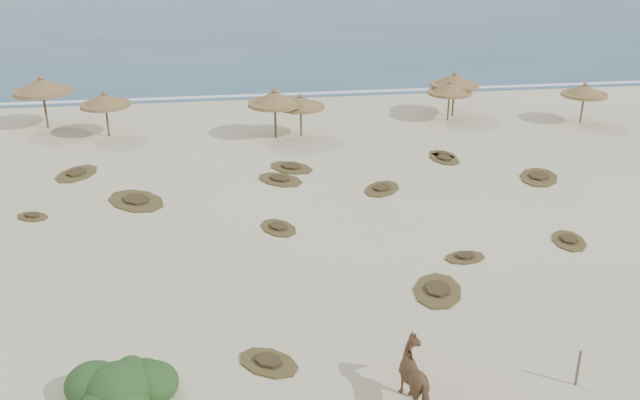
% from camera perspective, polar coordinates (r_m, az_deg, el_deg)
% --- Properties ---
extents(ground, '(160.00, 160.00, 0.00)m').
position_cam_1_polar(ground, '(24.07, 3.43, -6.62)').
color(ground, beige).
rests_on(ground, ground).
extents(ocean, '(200.00, 100.00, 0.01)m').
position_cam_1_polar(ocean, '(96.39, -5.73, 15.41)').
color(ocean, navy).
rests_on(ocean, ground).
extents(foam_line, '(70.00, 0.60, 0.01)m').
position_cam_1_polar(foam_line, '(48.22, -2.74, 8.43)').
color(foam_line, white).
rests_on(foam_line, ground).
extents(palapa_0, '(3.36, 3.36, 2.57)m').
position_cam_1_polar(palapa_0, '(40.36, -16.82, 7.62)').
color(palapa_0, brown).
rests_on(palapa_0, ground).
extents(palapa_1, '(3.80, 3.80, 3.07)m').
position_cam_1_polar(palapa_1, '(43.02, -21.36, 8.45)').
color(palapa_1, brown).
rests_on(palapa_1, ground).
extents(palapa_2, '(3.95, 3.95, 2.80)m').
position_cam_1_polar(palapa_2, '(38.40, -3.63, 8.08)').
color(palapa_2, brown).
rests_on(palapa_2, ground).
extents(palapa_3, '(3.40, 3.40, 2.42)m').
position_cam_1_polar(palapa_3, '(38.69, -1.55, 7.78)').
color(palapa_3, brown).
rests_on(palapa_3, ground).
extents(palapa_4, '(2.61, 2.61, 2.43)m').
position_cam_1_polar(palapa_4, '(42.38, 10.33, 8.74)').
color(palapa_4, brown).
rests_on(palapa_4, ground).
extents(palapa_5, '(3.71, 3.71, 2.70)m').
position_cam_1_polar(palapa_5, '(43.45, 10.72, 9.34)').
color(palapa_5, brown).
rests_on(palapa_5, ground).
extents(palapa_6, '(3.36, 3.36, 2.44)m').
position_cam_1_polar(palapa_6, '(43.93, 20.42, 8.19)').
color(palapa_6, brown).
rests_on(palapa_6, ground).
extents(horse, '(1.14, 2.00, 1.59)m').
position_cam_1_polar(horse, '(18.46, 7.94, -13.93)').
color(horse, brown).
rests_on(horse, ground).
extents(fence_post_near, '(0.10, 0.10, 1.05)m').
position_cam_1_polar(fence_post_near, '(20.25, 19.95, -12.52)').
color(fence_post_near, '#645B4B').
rests_on(fence_post_near, ground).
extents(bush, '(2.88, 2.53, 1.29)m').
position_cam_1_polar(bush, '(19.22, -15.67, -14.39)').
color(bush, '#305624').
rests_on(bush, ground).
extents(scrub_1, '(3.44, 3.64, 0.16)m').
position_cam_1_polar(scrub_1, '(31.39, -14.50, -0.04)').
color(scrub_1, brown).
rests_on(scrub_1, ground).
extents(scrub_2, '(1.88, 2.20, 0.16)m').
position_cam_1_polar(scrub_2, '(27.90, -3.34, -2.21)').
color(scrub_2, brown).
rests_on(scrub_2, ground).
extents(scrub_3, '(2.41, 2.57, 0.16)m').
position_cam_1_polar(scrub_3, '(31.80, 4.98, 0.92)').
color(scrub_3, brown).
rests_on(scrub_3, ground).
extents(scrub_4, '(1.60, 2.11, 0.16)m').
position_cam_1_polar(scrub_4, '(28.40, 19.29, -3.07)').
color(scrub_4, brown).
rests_on(scrub_4, ground).
extents(scrub_5, '(2.70, 3.11, 0.16)m').
position_cam_1_polar(scrub_5, '(34.57, 17.11, 1.77)').
color(scrub_5, brown).
rests_on(scrub_5, ground).
extents(scrub_6, '(2.47, 2.95, 0.16)m').
position_cam_1_polar(scrub_6, '(35.38, -18.89, 2.02)').
color(scrub_6, brown).
rests_on(scrub_6, ground).
extents(scrub_7, '(1.77, 2.23, 0.16)m').
position_cam_1_polar(scrub_7, '(36.00, 9.93, 3.27)').
color(scrub_7, brown).
rests_on(scrub_7, ground).
extents(scrub_8, '(1.64, 1.46, 0.16)m').
position_cam_1_polar(scrub_8, '(31.12, -22.02, -1.22)').
color(scrub_8, brown).
rests_on(scrub_8, ground).
extents(scrub_9, '(2.28, 2.81, 0.16)m').
position_cam_1_polar(scrub_9, '(23.79, 9.39, -7.14)').
color(scrub_9, brown).
rests_on(scrub_9, ground).
extents(scrub_10, '(1.73, 1.86, 0.16)m').
position_cam_1_polar(scrub_10, '(36.66, 9.79, 3.63)').
color(scrub_10, brown).
rests_on(scrub_10, ground).
extents(scrub_11, '(2.20, 2.16, 0.16)m').
position_cam_1_polar(scrub_11, '(20.18, -4.16, -12.81)').
color(scrub_11, brown).
rests_on(scrub_11, ground).
extents(scrub_12, '(1.68, 1.25, 0.16)m').
position_cam_1_polar(scrub_12, '(26.10, 11.52, -4.49)').
color(scrub_12, brown).
rests_on(scrub_12, ground).
extents(scrub_13, '(2.74, 2.73, 0.16)m').
position_cam_1_polar(scrub_13, '(34.31, -2.32, 2.63)').
color(scrub_13, brown).
rests_on(scrub_13, ground).
extents(scrub_15, '(2.71, 2.77, 0.16)m').
position_cam_1_polar(scrub_15, '(32.81, -3.20, 1.66)').
color(scrub_15, brown).
rests_on(scrub_15, ground).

